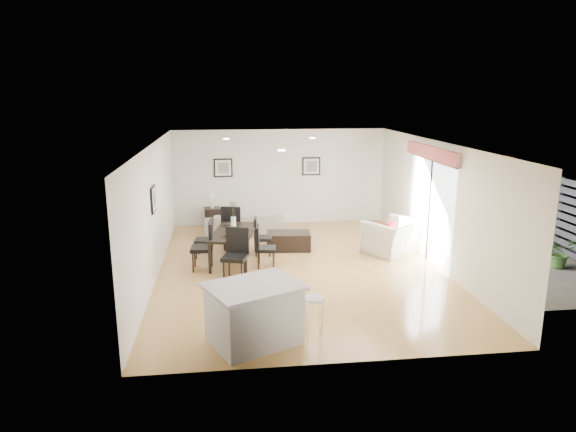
{
  "coord_description": "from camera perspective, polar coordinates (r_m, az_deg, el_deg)",
  "views": [
    {
      "loc": [
        -1.54,
        -10.4,
        3.72
      ],
      "look_at": [
        -0.21,
        0.4,
        1.08
      ],
      "focal_mm": 32.0,
      "sensor_mm": 36.0,
      "label": 1
    }
  ],
  "objects": [
    {
      "name": "dining_chair_enear",
      "position": [
        11.12,
        -2.86,
        -3.17
      ],
      "size": [
        0.46,
        0.46,
        0.91
      ],
      "rotation": [
        0.0,
        0.0,
        1.45
      ],
      "color": "black",
      "rests_on": "ground"
    },
    {
      "name": "framed_print_back_left",
      "position": [
        14.51,
        -7.22,
        5.33
      ],
      "size": [
        0.52,
        0.04,
        0.52
      ],
      "color": "black",
      "rests_on": "wall_back"
    },
    {
      "name": "wall_left",
      "position": [
        10.76,
        -14.64,
        0.47
      ],
      "size": [
        0.04,
        8.0,
        2.7
      ],
      "primitive_type": "cube",
      "color": "white",
      "rests_on": "ground"
    },
    {
      "name": "framed_print_back_right",
      "position": [
        14.72,
        2.61,
        5.54
      ],
      "size": [
        0.52,
        0.04,
        0.52
      ],
      "color": "black",
      "rests_on": "wall_back"
    },
    {
      "name": "coffee_table",
      "position": [
        12.42,
        0.06,
        -2.78
      ],
      "size": [
        1.1,
        0.72,
        0.42
      ],
      "primitive_type": "cube",
      "rotation": [
        0.0,
        0.0,
        -0.09
      ],
      "color": "black",
      "rests_on": "ground"
    },
    {
      "name": "vase",
      "position": [
        11.36,
        -6.1,
        -0.22
      ],
      "size": [
        0.73,
        1.2,
        0.68
      ],
      "color": "white",
      "rests_on": "dining_table"
    },
    {
      "name": "kitchen_island",
      "position": [
        7.88,
        -3.8,
        -10.76
      ],
      "size": [
        1.64,
        1.49,
        0.93
      ],
      "rotation": [
        0.0,
        0.0,
        0.43
      ],
      "color": "silver",
      "rests_on": "ground"
    },
    {
      "name": "dining_chair_foot",
      "position": [
        12.49,
        -6.24,
        -0.95
      ],
      "size": [
        0.58,
        0.58,
        1.06
      ],
      "rotation": [
        0.0,
        0.0,
        2.9
      ],
      "color": "black",
      "rests_on": "ground"
    },
    {
      "name": "sofa",
      "position": [
        13.69,
        -4.94,
        -0.86
      ],
      "size": [
        2.13,
        0.93,
        0.61
      ],
      "primitive_type": "imported",
      "rotation": [
        0.0,
        0.0,
        3.2
      ],
      "color": "#A29483",
      "rests_on": "ground"
    },
    {
      "name": "ceiling",
      "position": [
        10.56,
        1.41,
        8.09
      ],
      "size": [
        6.0,
        8.0,
        0.02
      ],
      "primitive_type": "cube",
      "color": "white",
      "rests_on": "wall_back"
    },
    {
      "name": "wall_right",
      "position": [
        11.59,
        16.21,
        1.29
      ],
      "size": [
        0.04,
        8.0,
        2.7
      ],
      "primitive_type": "cube",
      "color": "white",
      "rests_on": "ground"
    },
    {
      "name": "wall_back",
      "position": [
        14.67,
        -0.91,
        4.34
      ],
      "size": [
        6.0,
        0.04,
        2.7
      ],
      "primitive_type": "cube",
      "color": "white",
      "rests_on": "ground"
    },
    {
      "name": "courtyard_plant_b",
      "position": [
        13.94,
        25.52,
        -1.77
      ],
      "size": [
        0.43,
        0.43,
        0.67
      ],
      "primitive_type": "imported",
      "rotation": [
        0.0,
        0.0,
        0.15
      ],
      "color": "#395F29",
      "rests_on": "ground"
    },
    {
      "name": "courtyard",
      "position": [
        13.93,
        26.76,
        0.58
      ],
      "size": [
        6.0,
        6.0,
        2.0
      ],
      "color": "gray",
      "rests_on": "ground"
    },
    {
      "name": "courtyard_plant_a",
      "position": [
        12.58,
        27.91,
        -3.59
      ],
      "size": [
        0.7,
        0.63,
        0.68
      ],
      "primitive_type": "imported",
      "rotation": [
        0.0,
        0.0,
        0.18
      ],
      "color": "#395F29",
      "rests_on": "ground"
    },
    {
      "name": "sliding_door",
      "position": [
        11.78,
        15.55,
        3.09
      ],
      "size": [
        0.12,
        2.7,
        2.57
      ],
      "color": "white",
      "rests_on": "wall_right"
    },
    {
      "name": "dining_table",
      "position": [
        11.46,
        -6.05,
        -2.03
      ],
      "size": [
        1.18,
        1.85,
        0.71
      ],
      "rotation": [
        0.0,
        0.0,
        -0.2
      ],
      "color": "black",
      "rests_on": "ground"
    },
    {
      "name": "armchair",
      "position": [
        12.33,
        11.61,
        -2.3
      ],
      "size": [
        1.59,
        1.55,
        0.79
      ],
      "primitive_type": "imported",
      "rotation": [
        0.0,
        0.0,
        3.74
      ],
      "color": "beige",
      "rests_on": "ground"
    },
    {
      "name": "side_table",
      "position": [
        14.5,
        -8.38,
        -0.21
      ],
      "size": [
        0.46,
        0.46,
        0.57
      ],
      "primitive_type": "cube",
      "rotation": [
        0.0,
        0.0,
        0.09
      ],
      "color": "black",
      "rests_on": "ground"
    },
    {
      "name": "dining_chair_head",
      "position": [
        10.46,
        -5.78,
        -3.85
      ],
      "size": [
        0.59,
        0.59,
        1.06
      ],
      "rotation": [
        0.0,
        0.0,
        -0.31
      ],
      "color": "black",
      "rests_on": "ground"
    },
    {
      "name": "dining_chair_wfar",
      "position": [
        11.91,
        -9.01,
        -2.27
      ],
      "size": [
        0.44,
        0.44,
        0.88
      ],
      "rotation": [
        0.0,
        0.0,
        -1.69
      ],
      "color": "black",
      "rests_on": "ground"
    },
    {
      "name": "dining_chair_efar",
      "position": [
        11.94,
        -3.16,
        -2.02
      ],
      "size": [
        0.44,
        0.44,
        0.9
      ],
      "rotation": [
        0.0,
        0.0,
        1.46
      ],
      "color": "black",
      "rests_on": "ground"
    },
    {
      "name": "table_lamp",
      "position": [
        14.38,
        -8.45,
        1.86
      ],
      "size": [
        0.2,
        0.2,
        0.39
      ],
      "color": "white",
      "rests_on": "side_table"
    },
    {
      "name": "ground",
      "position": [
        11.15,
        1.33,
        -5.86
      ],
      "size": [
        8.0,
        8.0,
        0.0
      ],
      "primitive_type": "plane",
      "color": "tan",
      "rests_on": "ground"
    },
    {
      "name": "dining_chair_wnear",
      "position": [
        11.07,
        -9.08,
        -3.0
      ],
      "size": [
        0.49,
        0.49,
        1.05
      ],
      "rotation": [
        0.0,
        0.0,
        -1.62
      ],
      "color": "black",
      "rests_on": "ground"
    },
    {
      "name": "bar_stool",
      "position": [
        7.92,
        2.95,
        -9.63
      ],
      "size": [
        0.32,
        0.32,
        0.69
      ],
      "color": "silver",
      "rests_on": "ground"
    },
    {
      "name": "wall_front",
      "position": [
        6.99,
        6.15,
        -6.27
      ],
      "size": [
        6.0,
        0.04,
        2.7
      ],
      "primitive_type": "cube",
      "color": "white",
      "rests_on": "ground"
    },
    {
      "name": "cushion",
      "position": [
        12.14,
        11.32,
        -1.45
      ],
      "size": [
        0.3,
        0.32,
        0.33
      ],
      "primitive_type": "cube",
      "rotation": [
        0.0,
        0.0,
        3.98
      ],
      "color": "maroon",
      "rests_on": "armchair"
    },
    {
      "name": "framed_print_left_wall",
      "position": [
        10.5,
        -14.72,
        1.82
      ],
      "size": [
        0.04,
        0.52,
        0.52
      ],
      "rotation": [
        0.0,
        0.0,
        1.57
      ],
      "color": "black",
      "rests_on": "wall_left"
    }
  ]
}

